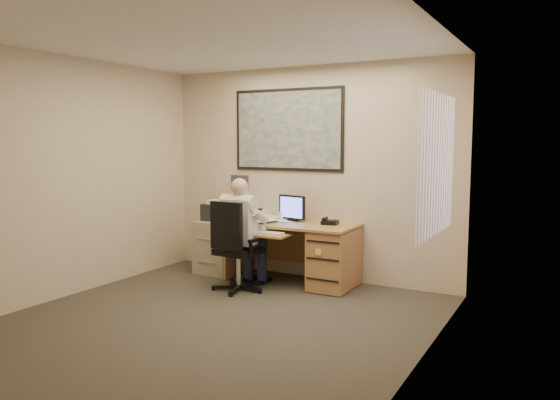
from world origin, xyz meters
The scene contains 8 objects.
room_shell centered at (0.00, 0.00, 1.35)m, with size 4.00×4.50×2.70m.
desk centered at (0.30, 1.90, 0.44)m, with size 1.60×0.97×1.07m.
world_map centered at (-0.28, 2.23, 1.90)m, with size 1.56×0.03×1.06m, color #1E4C93.
wall_calendar centered at (-1.03, 2.24, 1.08)m, with size 0.28×0.01×0.42m, color white.
window_blinds centered at (1.97, 0.80, 1.55)m, with size 0.06×1.40×1.30m, color beige, non-canonical shape.
filing_cabinet centered at (-1.12, 1.90, 0.42)m, with size 0.52×0.62×0.97m.
office_chair centered at (-0.42, 1.21, 0.31)m, with size 0.68×0.68×1.07m.
person centered at (-0.42, 1.29, 0.66)m, with size 0.54×0.78×1.32m, color silver, non-canonical shape.
Camera 1 is at (3.04, -4.05, 1.76)m, focal length 35.00 mm.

